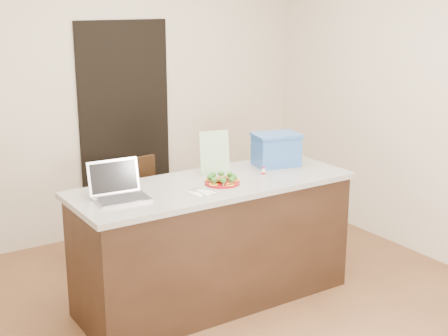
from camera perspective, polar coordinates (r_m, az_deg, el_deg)
ground at (r=4.61m, az=0.78°, el=-13.08°), size 4.00×4.00×0.00m
room_shell at (r=4.10m, az=0.86°, el=7.28°), size 4.00×4.00×4.00m
doorway at (r=5.97m, az=-9.01°, el=3.61°), size 0.90×0.02×2.00m
island at (r=4.60m, az=-0.94°, el=-6.76°), size 2.06×0.76×0.92m
plate at (r=4.41m, az=-0.17°, el=-1.33°), size 0.25×0.25×0.02m
meatballs at (r=4.40m, az=-0.23°, el=-1.02°), size 0.10×0.10×0.04m
broccoli at (r=4.40m, az=-0.17°, el=-0.83°), size 0.21×0.21×0.04m
pepper_rings at (r=4.41m, az=-0.17°, el=-1.22°), size 0.25×0.24×0.01m
napkin at (r=4.21m, az=-2.04°, el=-2.26°), size 0.14×0.14×0.01m
fork at (r=4.20m, az=-2.34°, el=-2.20°), size 0.03×0.15×0.00m
knife at (r=4.20m, az=-1.57°, el=-2.17°), size 0.09×0.19×0.01m
yogurt_bottle at (r=4.60m, az=3.64°, el=-0.40°), size 0.03×0.03×0.07m
laptop at (r=4.14m, az=-9.68°, el=-1.85°), size 0.36×0.30×0.24m
leaflet at (r=4.63m, az=-0.86°, el=1.43°), size 0.23×0.10×0.32m
blue_box at (r=4.88m, az=4.79°, el=1.71°), size 0.40×0.32×0.25m
chair at (r=5.09m, az=-7.80°, el=-3.82°), size 0.45×0.46×0.94m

